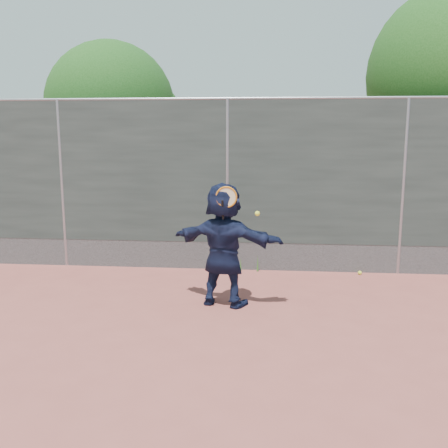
{
  "coord_description": "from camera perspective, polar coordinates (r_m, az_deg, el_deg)",
  "views": [
    {
      "loc": [
        0.73,
        -5.19,
        2.44
      ],
      "look_at": [
        0.11,
        1.63,
        1.17
      ],
      "focal_mm": 40.0,
      "sensor_mm": 36.0,
      "label": 1
    }
  ],
  "objects": [
    {
      "name": "ground",
      "position": [
        5.78,
        -2.65,
        -14.5
      ],
      "size": [
        80.0,
        80.0,
        0.0
      ],
      "primitive_type": "plane",
      "color": "#9E4C42",
      "rests_on": "ground"
    },
    {
      "name": "player",
      "position": [
        7.02,
        0.0,
        -2.36
      ],
      "size": [
        1.71,
        0.94,
        1.76
      ],
      "primitive_type": "imported",
      "rotation": [
        0.0,
        0.0,
        2.87
      ],
      "color": "#131A36",
      "rests_on": "ground"
    },
    {
      "name": "ball_ground",
      "position": [
        9.01,
        15.26,
        -5.4
      ],
      "size": [
        0.07,
        0.07,
        0.07
      ],
      "primitive_type": "sphere",
      "color": "#E0EE35",
      "rests_on": "ground"
    },
    {
      "name": "fence",
      "position": [
        8.76,
        0.39,
        4.85
      ],
      "size": [
        20.0,
        0.06,
        3.03
      ],
      "color": "#38423D",
      "rests_on": "ground"
    },
    {
      "name": "swing_action",
      "position": [
        6.7,
        0.6,
        2.76
      ],
      "size": [
        0.6,
        0.17,
        0.51
      ],
      "color": "orange",
      "rests_on": "ground"
    },
    {
      "name": "tree_left",
      "position": [
        12.28,
        -12.04,
        12.57
      ],
      "size": [
        3.15,
        3.0,
        4.53
      ],
      "color": "#382314",
      "rests_on": "ground"
    },
    {
      "name": "weed_clump",
      "position": [
        8.89,
        2.21,
        -4.58
      ],
      "size": [
        0.68,
        0.07,
        0.3
      ],
      "color": "#387226",
      "rests_on": "ground"
    }
  ]
}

